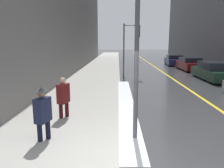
% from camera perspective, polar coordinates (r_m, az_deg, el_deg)
% --- Properties ---
extents(ground_plane, '(160.00, 160.00, 0.00)m').
position_cam_1_polar(ground_plane, '(5.43, 3.30, -19.21)').
color(ground_plane, '#38383A').
extents(sidewalk_slab, '(4.00, 80.00, 0.01)m').
position_cam_1_polar(sidewalk_slab, '(19.96, -3.77, 3.02)').
color(sidewalk_slab, '#9E9B93').
rests_on(sidewalk_slab, ground).
extents(road_centre_stripe, '(0.16, 80.00, 0.00)m').
position_cam_1_polar(road_centre_stripe, '(20.31, 13.36, 2.87)').
color(road_centre_stripe, gold).
rests_on(road_centre_stripe, ground).
extents(snow_bank_curb, '(0.67, 10.12, 0.15)m').
position_cam_1_polar(snow_bank_curb, '(9.62, 3.68, -5.13)').
color(snow_bank_curb, white).
rests_on(snow_bank_curb, ground).
extents(building_facade_left, '(6.00, 36.00, 13.93)m').
position_cam_1_polar(building_facade_left, '(25.97, -14.66, 19.93)').
color(building_facade_left, slate).
rests_on(building_facade_left, ground).
extents(lamp_post, '(0.28, 0.28, 5.39)m').
position_cam_1_polar(lamp_post, '(5.68, 6.62, 15.56)').
color(lamp_post, '#515156').
rests_on(lamp_post, ground).
extents(traffic_light_near, '(1.30, 0.36, 4.16)m').
position_cam_1_polar(traffic_light_near, '(17.51, 5.30, 11.77)').
color(traffic_light_near, '#515156').
rests_on(traffic_light_near, ground).
extents(pedestrian_in_fedora, '(0.40, 0.53, 1.54)m').
position_cam_1_polar(pedestrian_in_fedora, '(6.34, -17.64, -6.89)').
color(pedestrian_in_fedora, black).
rests_on(pedestrian_in_fedora, ground).
extents(pedestrian_trailing, '(0.41, 0.54, 1.49)m').
position_cam_1_polar(pedestrian_trailing, '(8.08, -12.60, -2.97)').
color(pedestrian_trailing, '#340C0C').
rests_on(pedestrian_trailing, ground).
extents(parked_car_dark_green, '(1.90, 4.47, 1.33)m').
position_cam_1_polar(parked_car_dark_green, '(17.59, 25.13, 2.98)').
color(parked_car_dark_green, black).
rests_on(parked_car_dark_green, ground).
extents(parked_car_maroon, '(1.78, 4.19, 1.27)m').
position_cam_1_polar(parked_car_maroon, '(22.95, 19.59, 4.92)').
color(parked_car_maroon, '#600F14').
rests_on(parked_car_maroon, ground).
extents(parked_car_navy, '(2.14, 4.42, 1.22)m').
position_cam_1_polar(parked_car_navy, '(27.64, 15.86, 6.00)').
color(parked_car_navy, navy).
rests_on(parked_car_navy, ground).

